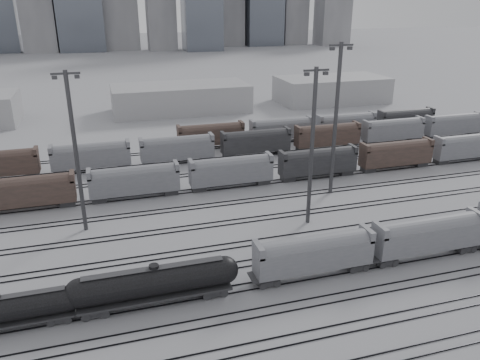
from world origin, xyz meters
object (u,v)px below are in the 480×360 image
object	(u,v)px
tank_car_b	(155,282)
hopper_car_b	(428,234)
hopper_car_a	(314,253)
light_mast_c	(312,144)

from	to	relation	value
tank_car_b	hopper_car_b	distance (m)	35.21
hopper_car_a	hopper_car_b	world-z (taller)	hopper_car_b
tank_car_b	hopper_car_b	world-z (taller)	hopper_car_b
tank_car_b	light_mast_c	bearing A→B (deg)	29.28
light_mast_c	tank_car_b	bearing A→B (deg)	-150.72
tank_car_b	light_mast_c	distance (m)	29.89
hopper_car_a	hopper_car_b	distance (m)	16.16
light_mast_c	hopper_car_b	bearing A→B (deg)	-52.75
hopper_car_a	light_mast_c	xyz separation A→B (m)	(5.63, 13.84, 9.06)
hopper_car_a	hopper_car_b	xyz separation A→B (m)	(16.16, 0.00, 0.08)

